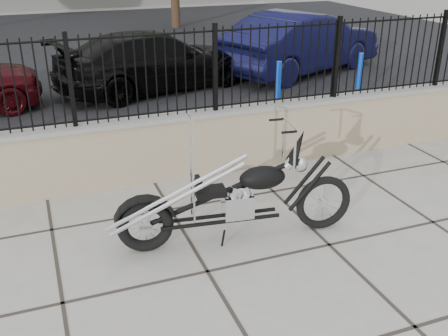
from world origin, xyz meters
TOP-DOWN VIEW (x-y plane):
  - ground_plane at (0.00, 0.00)m, footprint 90.00×90.00m
  - parking_lot at (0.00, 12.50)m, footprint 30.00×30.00m
  - retaining_wall at (0.00, 2.50)m, footprint 14.00×0.36m
  - iron_fence at (0.00, 2.50)m, footprint 14.00×0.08m
  - chopper_motorcycle at (0.50, 0.51)m, footprint 2.71×0.80m
  - car_black at (1.27, 7.39)m, footprint 4.96×3.01m
  - car_blue at (5.26, 7.69)m, footprint 5.06×3.41m
  - bollard_b at (3.24, 4.95)m, footprint 0.13×0.13m
  - bollard_c at (5.21, 4.96)m, footprint 0.16×0.16m

SIDE VIEW (x-z plane):
  - ground_plane at x=0.00m, z-range 0.00..0.00m
  - parking_lot at x=0.00m, z-range 0.00..0.00m
  - retaining_wall at x=0.00m, z-range 0.00..0.96m
  - bollard_b at x=3.24m, z-range 0.00..1.01m
  - bollard_c at x=5.21m, z-range 0.00..1.03m
  - car_black at x=1.27m, z-range 0.00..1.34m
  - car_blue at x=5.26m, z-range 0.00..1.58m
  - chopper_motorcycle at x=0.50m, z-range 0.00..1.60m
  - iron_fence at x=0.00m, z-range 0.96..2.16m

